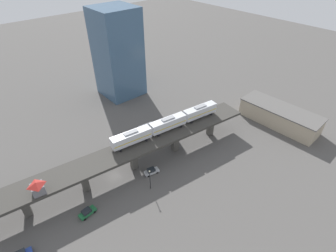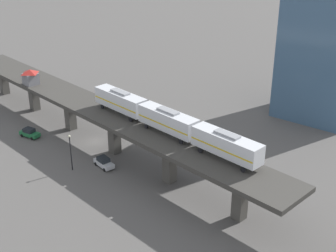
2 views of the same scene
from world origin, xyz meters
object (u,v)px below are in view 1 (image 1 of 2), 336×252
Objects in this scene: subway_train at (168,123)px; street_car_green at (87,212)px; street_car_silver at (151,171)px; delivery_truck at (149,128)px; warehouse_building at (280,116)px; street_lamp at (150,178)px; office_tower at (118,53)px; signal_hut at (37,187)px.

street_car_green is at bearing -79.89° from subway_train.
subway_train is at bearing 115.04° from street_car_silver.
warehouse_building reaches higher than delivery_truck.
street_lamp is 59.32m from office_tower.
signal_hut is at bearing -133.70° from street_car_green.
subway_train is 33.73m from street_car_green.
street_car_green is at bearing -98.06° from warehouse_building.
street_car_green is at bearing -88.35° from street_car_silver.
delivery_truck is at bearing 117.79° from street_car_green.
office_tower is (-58.80, -30.79, 14.59)m from warehouse_building.
signal_hut is 0.12× the size of warehouse_building.
warehouse_building is 0.80× the size of office_tower.
street_car_green is 0.16× the size of warehouse_building.
warehouse_building is at bearing 68.59° from subway_train.
street_lamp is 55.67m from warehouse_building.
office_tower is at bearing 167.00° from subway_train.
street_lamp is at bearing -25.13° from office_tower.
office_tower is (-48.54, 41.74, 17.06)m from street_car_green.
street_car_green is 66.25m from office_tower.
street_car_silver is at bearing 91.65° from street_car_green.
office_tower reaches higher than subway_train.
office_tower is at bearing 156.58° from street_car_silver.
office_tower is (-41.55, 49.05, 8.25)m from signal_hut.
warehouse_building is (10.27, 72.53, 2.47)m from street_car_green.
office_tower reaches higher than warehouse_building.
signal_hut is 0.49× the size of delivery_truck.
street_lamp is (20.94, -15.51, 2.35)m from delivery_truck.
warehouse_building is 67.96m from office_tower.
street_car_silver is 6.50m from street_lamp.
street_car_silver is 0.16× the size of warehouse_building.
signal_hut reaches higher than delivery_truck.
delivery_truck is at bearing 104.39° from signal_hut.
signal_hut is 42.13m from delivery_truck.
street_car_green is 17.92m from street_lamp.
office_tower is (-52.21, 24.49, 13.89)m from street_lamp.
street_car_green is at bearing -62.21° from delivery_truck.
warehouse_building is at bearing 27.64° from office_tower.
warehouse_building is (17.26, 79.84, -6.34)m from signal_hut.
subway_train is at bearing 122.67° from street_lamp.
signal_hut is 64.81m from office_tower.
subway_train is 1.29× the size of warehouse_building.
delivery_truck is at bearing 175.48° from subway_train.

